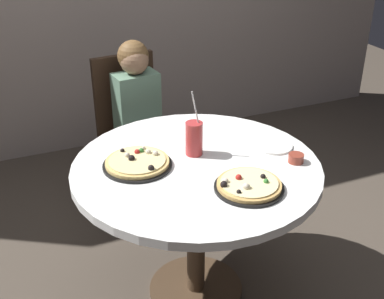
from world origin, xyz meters
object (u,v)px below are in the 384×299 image
pizza_cheese (138,163)px  soda_cup (194,138)px  plate_small (274,146)px  dining_table (196,185)px  chair_wooden (132,122)px  pizza_veggie (249,185)px  sauce_bowl (296,158)px  diner_child (143,140)px

pizza_cheese → soda_cup: soda_cup is taller
plate_small → dining_table: bearing=-178.6°
dining_table → soda_cup: soda_cup is taller
chair_wooden → dining_table: bearing=-89.4°
plate_small → pizza_veggie: bearing=-135.9°
pizza_cheese → plate_small: 0.66m
dining_table → plate_small: bearing=1.4°
chair_wooden → pizza_cheese: size_ratio=3.07×
pizza_cheese → sauce_bowl: size_ratio=4.43×
chair_wooden → soda_cup: size_ratio=3.10×
pizza_veggie → plate_small: bearing=44.1°
pizza_cheese → pizza_veggie: bearing=-44.9°
diner_child → pizza_cheese: bearing=-109.0°
dining_table → chair_wooden: size_ratio=1.18×
dining_table → soda_cup: 0.21m
diner_child → sauce_bowl: size_ratio=15.46×
pizza_cheese → diner_child: bearing=71.0°
pizza_cheese → soda_cup: 0.28m
soda_cup → pizza_veggie: bearing=-76.8°
diner_child → pizza_veggie: bearing=-84.5°
pizza_veggie → chair_wooden: bearing=95.5°
pizza_cheese → sauce_bowl: bearing=-20.2°
chair_wooden → soda_cup: soda_cup is taller
diner_child → pizza_cheese: size_ratio=3.49×
chair_wooden → pizza_cheese: (-0.24, -0.93, 0.24)m
plate_small → chair_wooden: bearing=112.6°
diner_child → pizza_veggie: 1.15m
plate_small → soda_cup: bearing=167.6°
dining_table → sauce_bowl: 0.47m
pizza_veggie → plate_small: size_ratio=1.61×
diner_child → soda_cup: (0.02, -0.74, 0.35)m
sauce_bowl → diner_child: bearing=112.6°
pizza_veggie → sauce_bowl: (0.31, 0.12, 0.00)m
soda_cup → sauce_bowl: 0.47m
chair_wooden → sauce_bowl: (0.43, -1.17, 0.24)m
pizza_cheese → plate_small: size_ratio=1.72×
pizza_cheese → sauce_bowl: pizza_cheese is taller
soda_cup → sauce_bowl: soda_cup is taller
sauce_bowl → pizza_veggie: bearing=-159.3°
chair_wooden → pizza_veggie: 1.32m
chair_wooden → pizza_veggie: (0.12, -1.29, 0.24)m
dining_table → soda_cup: size_ratio=3.67×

